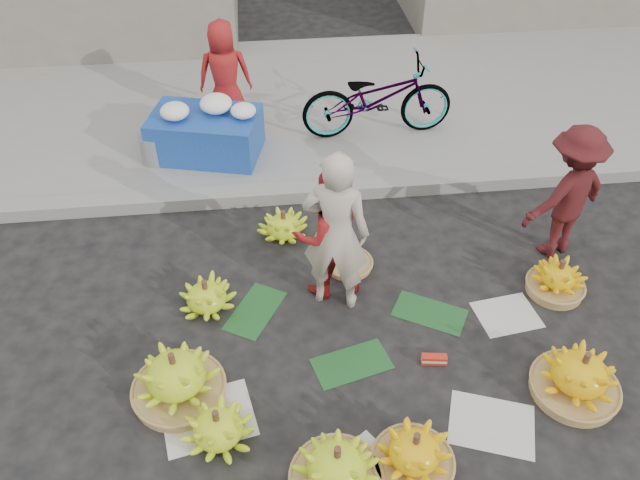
{
  "coord_description": "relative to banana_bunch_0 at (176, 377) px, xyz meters",
  "views": [
    {
      "loc": [
        -0.73,
        -3.47,
        4.27
      ],
      "look_at": [
        -0.28,
        0.63,
        0.7
      ],
      "focal_mm": 35.0,
      "sensor_mm": 36.0,
      "label": 1
    }
  ],
  "objects": [
    {
      "name": "ground",
      "position": [
        1.54,
        0.35,
        -0.22
      ],
      "size": [
        80.0,
        80.0,
        0.0
      ],
      "primitive_type": "plane",
      "color": "black",
      "rests_on": "ground"
    },
    {
      "name": "curb",
      "position": [
        1.54,
        2.55,
        -0.14
      ],
      "size": [
        40.0,
        0.25,
        0.15
      ],
      "primitive_type": "cube",
      "color": "gray",
      "rests_on": "ground"
    },
    {
      "name": "sidewalk",
      "position": [
        1.54,
        4.65,
        -0.16
      ],
      "size": [
        40.0,
        4.0,
        0.12
      ],
      "primitive_type": "cube",
      "color": "gray",
      "rests_on": "ground"
    },
    {
      "name": "newspaper_scatter",
      "position": [
        1.54,
        -0.45,
        -0.22
      ],
      "size": [
        3.2,
        1.8,
        0.0
      ],
      "primitive_type": null,
      "color": "silver",
      "rests_on": "ground"
    },
    {
      "name": "banana_leaves",
      "position": [
        1.44,
        0.55,
        -0.21
      ],
      "size": [
        2.0,
        1.0,
        0.0
      ],
      "primitive_type": null,
      "color": "#17451E",
      "rests_on": "ground"
    },
    {
      "name": "banana_bunch_0",
      "position": [
        0.0,
        0.0,
        0.0
      ],
      "size": [
        0.75,
        0.75,
        0.5
      ],
      "rotation": [
        0.0,
        0.0,
        0.15
      ],
      "color": "#9C7741",
      "rests_on": "ground"
    },
    {
      "name": "banana_bunch_1",
      "position": [
        0.33,
        -0.44,
        -0.07
      ],
      "size": [
        0.68,
        0.68,
        0.33
      ],
      "rotation": [
        0.0,
        0.0,
        0.37
      ],
      "color": "#9DC81C",
      "rests_on": "ground"
    },
    {
      "name": "banana_bunch_2",
      "position": [
        1.17,
        -0.9,
        -0.02
      ],
      "size": [
        0.77,
        0.77,
        0.46
      ],
      "rotation": [
        0.0,
        0.0,
        -0.4
      ],
      "color": "#9C7741",
      "rests_on": "ground"
    },
    {
      "name": "banana_bunch_3",
      "position": [
        1.74,
        -0.83,
        -0.04
      ],
      "size": [
        0.59,
        0.59,
        0.42
      ],
      "rotation": [
        0.0,
        0.0,
        -0.14
      ],
      "color": "#9C7741",
      "rests_on": "ground"
    },
    {
      "name": "banana_bunch_4",
      "position": [
        3.19,
        -0.32,
        -0.01
      ],
      "size": [
        0.7,
        0.7,
        0.47
      ],
      "rotation": [
        0.0,
        0.0,
        0.13
      ],
      "color": "#9C7741",
      "rests_on": "ground"
    },
    {
      "name": "banana_bunch_5",
      "position": [
        3.48,
        0.8,
        -0.06
      ],
      "size": [
        0.55,
        0.55,
        0.39
      ],
      "rotation": [
        0.0,
        0.0,
        -0.27
      ],
      "color": "#9C7741",
      "rests_on": "ground"
    },
    {
      "name": "banana_bunch_6",
      "position": [
        0.2,
        0.95,
        -0.08
      ],
      "size": [
        0.56,
        0.56,
        0.33
      ],
      "rotation": [
        0.0,
        0.0,
        0.09
      ],
      "color": "#9DC81C",
      "rests_on": "ground"
    },
    {
      "name": "banana_bunch_7",
      "position": [
        0.97,
        1.9,
        -0.08
      ],
      "size": [
        0.53,
        0.53,
        0.32
      ],
      "rotation": [
        0.0,
        0.0,
        -0.08
      ],
      "color": "#9DC81C",
      "rests_on": "ground"
    },
    {
      "name": "basket_spare",
      "position": [
        1.58,
        1.36,
        -0.19
      ],
      "size": [
        0.59,
        0.59,
        0.05
      ],
      "primitive_type": "cylinder",
      "rotation": [
        0.0,
        0.0,
        0.34
      ],
      "color": "#9C7741",
      "rests_on": "ground"
    },
    {
      "name": "incense_stack",
      "position": [
        2.13,
        0.08,
        -0.17
      ],
      "size": [
        0.22,
        0.1,
        0.09
      ],
      "primitive_type": "cube",
      "rotation": [
        0.0,
        0.0,
        -0.14
      ],
      "color": "red",
      "rests_on": "ground"
    },
    {
      "name": "vendor_cream",
      "position": [
        1.38,
        0.92,
        0.59
      ],
      "size": [
        0.69,
        0.55,
        1.63
      ],
      "primitive_type": "imported",
      "rotation": [
        0.0,
        0.0,
        2.83
      ],
      "color": "beige",
      "rests_on": "ground"
    },
    {
      "name": "vendor_red",
      "position": [
        1.34,
        1.08,
        0.45
      ],
      "size": [
        0.72,
        0.6,
        1.33
      ],
      "primitive_type": "imported",
      "rotation": [
        0.0,
        0.0,
        3.3
      ],
      "color": "#B41F1B",
      "rests_on": "ground"
    },
    {
      "name": "man_striped",
      "position": [
        3.68,
        1.38,
        0.49
      ],
      "size": [
        1.05,
        0.82,
        1.42
      ],
      "primitive_type": "imported",
      "rotation": [
        0.0,
        0.0,
        3.51
      ],
      "color": "maroon",
      "rests_on": "ground"
    },
    {
      "name": "flower_table",
      "position": [
        0.16,
        3.39,
        0.2
      ],
      "size": [
        1.4,
        1.06,
        0.72
      ],
      "rotation": [
        0.0,
        0.0,
        -0.25
      ],
      "color": "#173E9A",
      "rests_on": "sidewalk"
    },
    {
      "name": "grey_bucket",
      "position": [
        -0.46,
        3.28,
        0.08
      ],
      "size": [
        0.31,
        0.31,
        0.35
      ],
      "primitive_type": "cylinder",
      "color": "slate",
      "rests_on": "sidewalk"
    },
    {
      "name": "flower_vendor",
      "position": [
        0.41,
        4.09,
        0.57
      ],
      "size": [
        0.67,
        0.45,
        1.34
      ],
      "primitive_type": "imported",
      "rotation": [
        0.0,
        0.0,
        3.17
      ],
      "color": "#B41F1B",
      "rests_on": "sidewalk"
    },
    {
      "name": "bicycle",
      "position": [
        2.25,
        3.64,
        0.39
      ],
      "size": [
        0.72,
        1.89,
        0.98
      ],
      "primitive_type": "imported",
      "rotation": [
        0.0,
        0.0,
        1.61
      ],
      "color": "gray",
      "rests_on": "sidewalk"
    }
  ]
}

